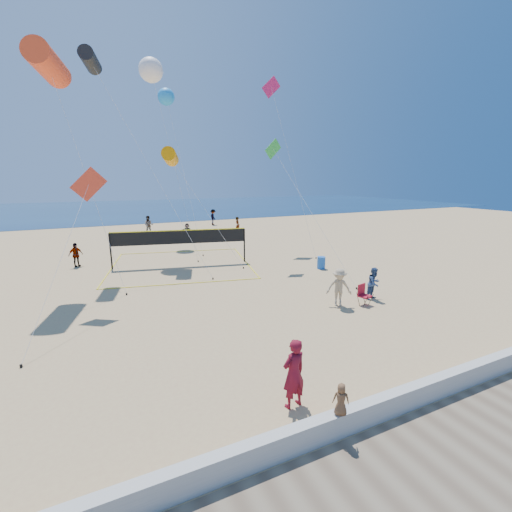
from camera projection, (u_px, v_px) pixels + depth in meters
name	position (u px, v px, depth m)	size (l,w,h in m)	color
ground	(314.00, 360.00, 11.03)	(120.00, 120.00, 0.00)	tan
ocean	(128.00, 208.00, 65.66)	(140.00, 50.00, 0.03)	#102A4C
seawall	(385.00, 406.00, 8.32)	(32.00, 0.30, 0.60)	beige
boardwalk	(463.00, 480.00, 6.62)	(32.00, 3.60, 0.03)	#70614C
woman	(294.00, 373.00, 8.59)	(0.67, 0.44, 1.85)	maroon
toddler	(341.00, 399.00, 7.50)	(0.37, 0.24, 0.75)	brown
bystander_a	(374.00, 283.00, 16.41)	(0.76, 0.59, 1.56)	navy
bystander_b	(339.00, 287.00, 15.51)	(1.13, 0.65, 1.74)	tan
far_person_0	(76.00, 255.00, 22.41)	(0.93, 0.39, 1.59)	gray
far_person_1	(187.00, 231.00, 32.73)	(1.39, 0.44, 1.50)	gray
far_person_2	(238.00, 226.00, 34.93)	(0.68, 0.44, 1.86)	gray
far_person_3	(149.00, 225.00, 35.41)	(0.93, 0.72, 1.91)	gray
far_person_4	(213.00, 217.00, 42.58)	(1.24, 0.71, 1.92)	gray
camp_chair	(363.00, 293.00, 15.72)	(0.61, 0.72, 1.06)	maroon
trash_barrel	(321.00, 263.00, 22.03)	(0.52, 0.52, 0.78)	blue
volleyball_net	(180.00, 241.00, 22.67)	(10.55, 10.43, 2.38)	black
kite_0	(48.00, 64.00, 16.51)	(3.44, 4.90, 11.91)	#F3451E
kite_1	(90.00, 61.00, 19.68)	(5.92, 6.65, 12.89)	black
kite_2	(170.00, 157.00, 22.20)	(4.37, 4.79, 7.65)	orange
kite_3	(86.00, 192.00, 14.66)	(3.21, 5.33, 6.20)	red
kite_4	(279.00, 158.00, 21.66)	(2.03, 7.23, 8.21)	green
kite_5	(274.00, 97.00, 27.18)	(1.72, 6.48, 13.66)	#C41E5E
kite_6	(151.00, 70.00, 23.94)	(2.58, 5.09, 13.93)	white
kite_7	(166.00, 97.00, 29.60)	(1.90, 8.85, 13.30)	#2092E7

